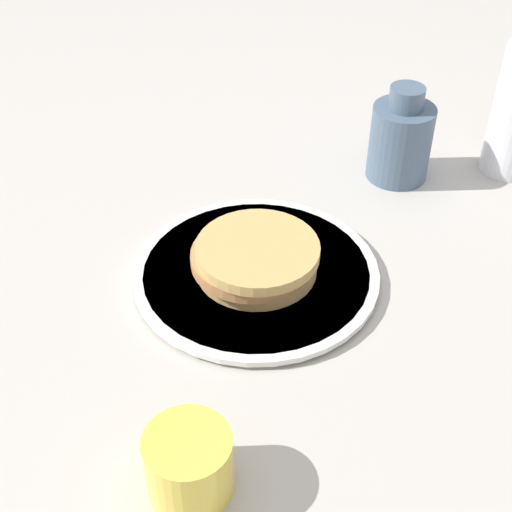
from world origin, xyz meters
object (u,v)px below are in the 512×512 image
Objects in this scene: pancake_stack at (256,258)px; juice_glass at (189,464)px; plate at (256,273)px; cream_jug at (401,139)px.

pancake_stack is 1.93× the size of juice_glass.
juice_glass reaches higher than pancake_stack.
juice_glass is (0.12, -0.25, -0.00)m from pancake_stack.
cream_jug is (0.02, 0.29, 0.05)m from plate.
plate is at bearing 129.82° from pancake_stack.
cream_jug is (0.02, 0.30, 0.02)m from pancake_stack.
plate is 0.28m from juice_glass.
juice_glass is 0.55m from cream_jug.
cream_jug is at bearing 85.61° from plate.
plate is 0.03m from pancake_stack.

